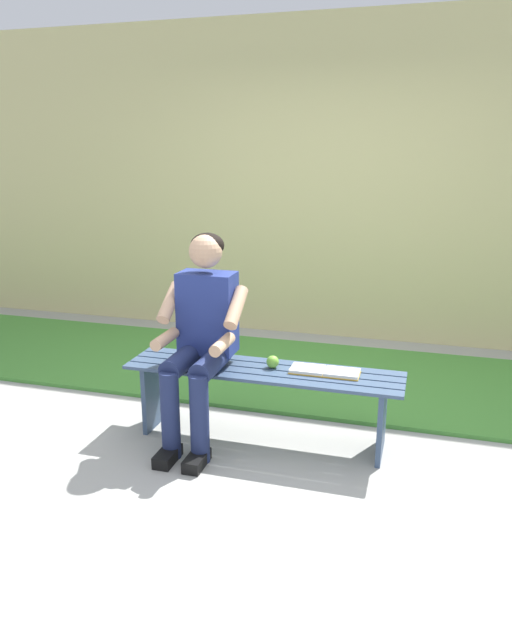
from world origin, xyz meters
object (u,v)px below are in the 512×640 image
object	(u,v)px
bench_near	(263,386)
apple	(273,362)
person_seated	(201,331)
book_open	(325,371)

from	to	relation	value
bench_near	apple	world-z (taller)	apple
person_seated	book_open	size ratio (longest dim) A/B	3.07
bench_near	person_seated	xyz separation A→B (m)	(0.36, 0.10, 0.35)
bench_near	apple	size ratio (longest dim) A/B	21.88
apple	book_open	xyz separation A→B (m)	(-0.32, -0.00, -0.03)
apple	person_seated	bearing A→B (deg)	18.42
person_seated	book_open	bearing A→B (deg)	-169.32
bench_near	apple	distance (m)	0.16
apple	book_open	world-z (taller)	apple
apple	book_open	bearing A→B (deg)	-179.76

